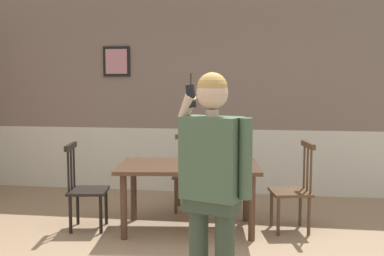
% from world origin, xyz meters
% --- Properties ---
extents(room_back_partition, '(6.76, 0.17, 2.89)m').
position_xyz_m(room_back_partition, '(-0.00, 3.03, 1.39)').
color(room_back_partition, gray).
rests_on(room_back_partition, ground_plane).
extents(dining_table, '(1.61, 1.04, 0.73)m').
position_xyz_m(dining_table, '(0.17, 1.23, 0.63)').
color(dining_table, '#4C3323').
rests_on(dining_table, ground_plane).
extents(chair_near_window, '(0.46, 0.46, 0.95)m').
position_xyz_m(chair_near_window, '(-0.97, 1.09, 0.46)').
color(chair_near_window, black).
rests_on(chair_near_window, ground_plane).
extents(chair_by_doorway, '(0.48, 0.48, 0.98)m').
position_xyz_m(chair_by_doorway, '(1.31, 1.37, 0.46)').
color(chair_by_doorway, '#513823').
rests_on(chair_by_doorway, ground_plane).
extents(chair_at_table_head, '(0.47, 0.47, 0.94)m').
position_xyz_m(chair_at_table_head, '(0.07, 2.05, 0.47)').
color(chair_at_table_head, '#513823').
rests_on(chair_at_table_head, ground_plane).
extents(person_figure, '(0.55, 0.35, 1.70)m').
position_xyz_m(person_figure, '(0.61, -0.54, 0.98)').
color(person_figure, '#3A493A').
rests_on(person_figure, ground_plane).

